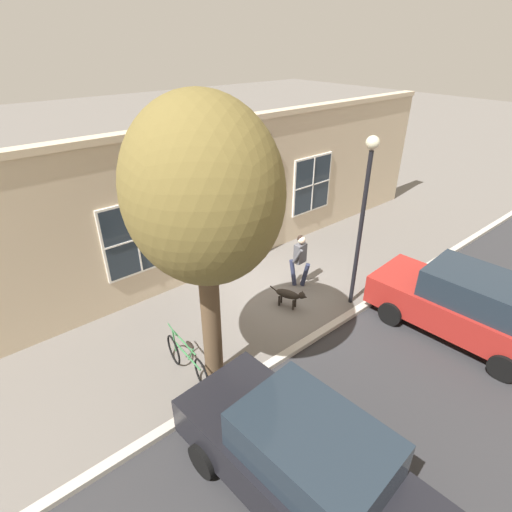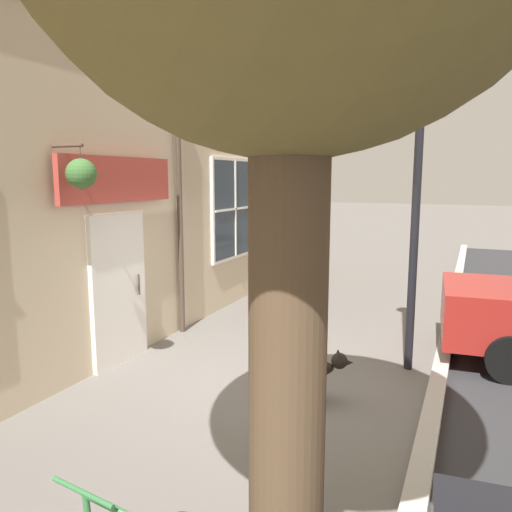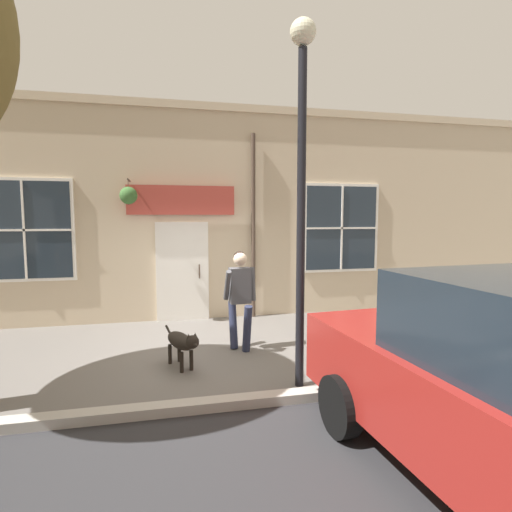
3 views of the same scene
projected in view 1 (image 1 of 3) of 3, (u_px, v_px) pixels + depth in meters
ground_plane at (284, 291)px, 11.68m from camera, size 90.00×90.00×0.00m
curb_and_road at (491, 420)px, 7.76m from camera, size 10.10×28.00×0.12m
storefront_facade at (234, 195)px, 12.13m from camera, size 0.95×18.00×4.58m
pedestrian_walking at (300, 256)px, 11.48m from camera, size 0.62×0.55×1.65m
dog_on_leash at (290, 295)px, 10.83m from camera, size 1.05×0.51×0.61m
street_tree_by_curb at (201, 201)px, 6.70m from camera, size 2.96×2.66×5.91m
leaning_bicycle at (187, 360)px, 8.68m from camera, size 1.74×0.22×1.01m
parked_car_nearest_curb at (302, 460)px, 6.10m from camera, size 4.42×2.18×1.75m
parked_car_mid_block at (465, 304)px, 9.63m from camera, size 4.42×2.18×1.75m
street_lamp at (365, 201)px, 9.74m from camera, size 0.32×0.32×4.59m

